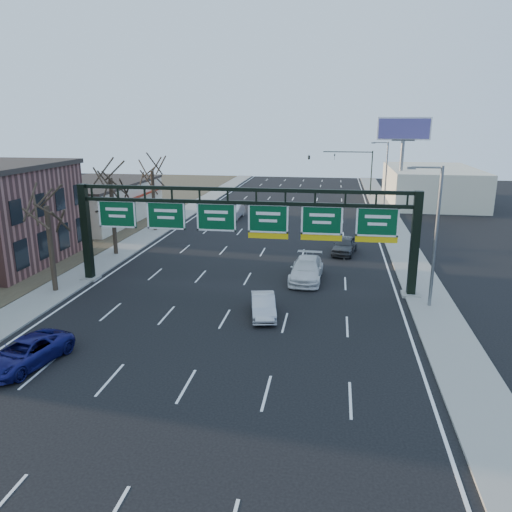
% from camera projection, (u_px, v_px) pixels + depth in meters
% --- Properties ---
extents(ground, '(160.00, 160.00, 0.00)m').
position_uv_depth(ground, '(217.00, 332.00, 28.32)').
color(ground, black).
rests_on(ground, ground).
extents(sidewalk_left, '(3.00, 120.00, 0.12)m').
position_uv_depth(sidewalk_left, '(138.00, 241.00, 49.29)').
color(sidewalk_left, gray).
rests_on(sidewalk_left, ground).
extents(sidewalk_right, '(3.00, 120.00, 0.12)m').
position_uv_depth(sidewalk_right, '(405.00, 252.00, 45.41)').
color(sidewalk_right, gray).
rests_on(sidewalk_right, ground).
extents(dirt_strip_left, '(21.00, 120.00, 0.06)m').
position_uv_depth(dirt_strip_left, '(25.00, 237.00, 51.15)').
color(dirt_strip_left, '#473D2B').
rests_on(dirt_strip_left, ground).
extents(lane_markings, '(21.60, 120.00, 0.01)m').
position_uv_depth(lane_markings, '(266.00, 247.00, 47.37)').
color(lane_markings, white).
rests_on(lane_markings, ground).
extents(sign_gantry, '(24.60, 1.20, 7.20)m').
position_uv_depth(sign_gantry, '(244.00, 224.00, 34.69)').
color(sign_gantry, black).
rests_on(sign_gantry, ground).
extents(cream_strip, '(10.90, 18.40, 4.70)m').
position_uv_depth(cream_strip, '(96.00, 202.00, 58.57)').
color(cream_strip, beige).
rests_on(cream_strip, ground).
extents(building_right_distant, '(12.00, 20.00, 5.00)m').
position_uv_depth(building_right_distant, '(431.00, 185.00, 72.25)').
color(building_right_distant, beige).
rests_on(building_right_distant, ground).
extents(tree_gantry, '(3.60, 3.60, 8.48)m').
position_uv_depth(tree_gantry, '(45.00, 191.00, 33.14)').
color(tree_gantry, '#2D2419').
rests_on(tree_gantry, sidewalk_left).
extents(tree_mid, '(3.60, 3.60, 9.24)m').
position_uv_depth(tree_mid, '(109.00, 166.00, 42.47)').
color(tree_mid, '#2D2419').
rests_on(tree_mid, sidewalk_left).
extents(tree_far, '(3.60, 3.60, 8.86)m').
position_uv_depth(tree_far, '(152.00, 161.00, 52.09)').
color(tree_far, '#2D2419').
rests_on(tree_far, sidewalk_left).
extents(streetlight_near, '(2.15, 0.22, 9.00)m').
position_uv_depth(streetlight_near, '(434.00, 230.00, 30.80)').
color(streetlight_near, slate).
rests_on(streetlight_near, sidewalk_right).
extents(streetlight_far, '(2.15, 0.22, 9.00)m').
position_uv_depth(streetlight_far, '(385.00, 173.00, 63.18)').
color(streetlight_far, slate).
rests_on(streetlight_far, sidewalk_right).
extents(billboard_right, '(7.00, 0.50, 12.00)m').
position_uv_depth(billboard_right, '(403.00, 140.00, 66.49)').
color(billboard_right, slate).
rests_on(billboard_right, ground).
extents(traffic_signal_mast, '(10.16, 0.54, 7.00)m').
position_uv_depth(traffic_signal_mast, '(332.00, 160.00, 78.39)').
color(traffic_signal_mast, black).
rests_on(traffic_signal_mast, ground).
extents(car_blue_suv, '(3.26, 5.22, 1.34)m').
position_uv_depth(car_blue_suv, '(26.00, 353.00, 24.35)').
color(car_blue_suv, navy).
rests_on(car_blue_suv, ground).
extents(car_silver_sedan, '(2.17, 4.25, 1.33)m').
position_uv_depth(car_silver_sedan, '(263.00, 306.00, 30.52)').
color(car_silver_sedan, '#A7A7AC').
rests_on(car_silver_sedan, ground).
extents(car_white_wagon, '(2.50, 5.73, 1.64)m').
position_uv_depth(car_white_wagon, '(307.00, 269.00, 37.36)').
color(car_white_wagon, white).
rests_on(car_white_wagon, ground).
extents(car_grey_far, '(2.64, 4.79, 1.54)m').
position_uv_depth(car_grey_far, '(345.00, 245.00, 44.80)').
color(car_grey_far, '#3C3D40').
rests_on(car_grey_far, ground).
extents(car_silver_distant, '(2.07, 5.14, 1.66)m').
position_uv_depth(car_silver_distant, '(234.00, 211.00, 60.91)').
color(car_silver_distant, silver).
rests_on(car_silver_distant, ground).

